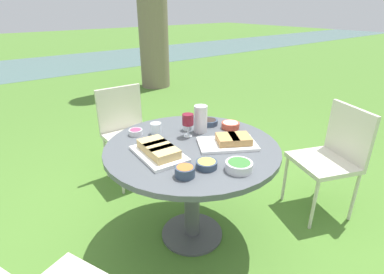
% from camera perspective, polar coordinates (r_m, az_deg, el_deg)
% --- Properties ---
extents(ground_plane, '(40.00, 40.00, 0.00)m').
position_cam_1_polar(ground_plane, '(2.38, -0.00, -17.95)').
color(ground_plane, '#4C7A2D').
extents(river_strip, '(40.00, 3.38, 0.01)m').
position_cam_1_polar(river_strip, '(9.44, -31.57, 10.87)').
color(river_strip, '#4C706B').
rests_on(river_strip, ground_plane).
extents(dining_table, '(1.15, 1.15, 0.74)m').
position_cam_1_polar(dining_table, '(2.02, -0.00, -4.56)').
color(dining_table, '#4C4C51').
rests_on(dining_table, ground_plane).
extents(chair_near_left, '(0.46, 0.44, 0.89)m').
position_cam_1_polar(chair_near_left, '(2.91, -12.42, 1.89)').
color(chair_near_left, beige).
rests_on(chair_near_left, ground_plane).
extents(chair_far_back, '(0.55, 0.56, 0.89)m').
position_cam_1_polar(chair_far_back, '(2.61, 25.31, -2.69)').
color(chair_far_back, beige).
rests_on(chair_far_back, ground_plane).
extents(water_pitcher, '(0.10, 0.10, 0.20)m').
position_cam_1_polar(water_pitcher, '(2.14, 1.67, 3.48)').
color(water_pitcher, silver).
rests_on(water_pitcher, dining_table).
extents(wine_glass, '(0.08, 0.08, 0.16)m').
position_cam_1_polar(wine_glass, '(2.06, -0.79, 3.20)').
color(wine_glass, silver).
rests_on(wine_glass, dining_table).
extents(platter_bread_main, '(0.26, 0.39, 0.07)m').
position_cam_1_polar(platter_bread_main, '(1.83, -6.40, -2.59)').
color(platter_bread_main, white).
rests_on(platter_bread_main, dining_table).
extents(platter_charcuterie, '(0.44, 0.39, 0.07)m').
position_cam_1_polar(platter_charcuterie, '(1.97, 7.32, -0.85)').
color(platter_charcuterie, white).
rests_on(platter_charcuterie, dining_table).
extents(bowl_fries, '(0.12, 0.12, 0.04)m').
position_cam_1_polar(bowl_fries, '(1.70, 2.78, -5.17)').
color(bowl_fries, '#334256').
rests_on(bowl_fries, dining_table).
extents(bowl_salad, '(0.15, 0.15, 0.05)m').
position_cam_1_polar(bowl_salad, '(1.69, 8.94, -5.42)').
color(bowl_salad, silver).
rests_on(bowl_salad, dining_table).
extents(bowl_olives, '(0.14, 0.14, 0.04)m').
position_cam_1_polar(bowl_olives, '(2.30, 3.23, 2.90)').
color(bowl_olives, '#334256').
rests_on(bowl_olives, dining_table).
extents(bowl_dip_red, '(0.10, 0.10, 0.04)m').
position_cam_1_polar(bowl_dip_red, '(2.15, -10.68, 0.96)').
color(bowl_dip_red, silver).
rests_on(bowl_dip_red, dining_table).
extents(bowl_dip_cream, '(0.13, 0.13, 0.05)m').
position_cam_1_polar(bowl_dip_cream, '(2.25, 7.33, 2.28)').
color(bowl_dip_cream, '#B74733').
rests_on(bowl_dip_cream, dining_table).
extents(bowl_roasted_veg, '(0.11, 0.11, 0.06)m').
position_cam_1_polar(bowl_roasted_veg, '(1.61, -1.35, -6.49)').
color(bowl_roasted_veg, '#334256').
rests_on(bowl_roasted_veg, dining_table).
extents(cup_water_near, '(0.08, 0.08, 0.08)m').
position_cam_1_polar(cup_water_near, '(2.14, -6.87, 1.61)').
color(cup_water_near, silver).
rests_on(cup_water_near, dining_table).
extents(cup_water_far, '(0.07, 0.07, 0.10)m').
position_cam_1_polar(cup_water_far, '(2.19, -0.87, 2.60)').
color(cup_water_far, silver).
rests_on(cup_water_far, dining_table).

